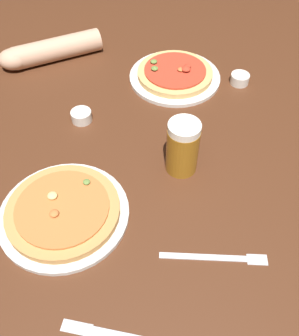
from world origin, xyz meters
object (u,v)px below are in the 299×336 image
Objects in this scene: pizza_plate_near at (63,212)px; diner_arm at (47,51)px; knife_right at (116,336)px; beer_mug_dark at (183,146)px; pizza_plate_far at (175,75)px; ramekin_butter at (240,79)px; ramekin_sauce at (81,116)px; fork_left at (216,257)px.

diner_arm is at bearing 92.21° from pizza_plate_near.
beer_mug_dark is at bearing 60.25° from knife_right.
ramekin_butter is at bearing -16.86° from pizza_plate_far.
knife_right is at bearing -110.90° from pizza_plate_far.
diner_arm is (-0.60, 0.24, 0.02)m from ramekin_butter.
knife_right is (0.02, -0.62, -0.01)m from ramekin_sauce.
ramekin_butter is 0.26× the size of fork_left.
pizza_plate_far is 4.94× the size of ramekin_sauce.
fork_left is at bearing -63.05° from ramekin_sauce.
pizza_plate_near is 0.31m from knife_right.
pizza_plate_far is at bearing 25.10° from ramekin_sauce.
pizza_plate_far is 0.85× the size of diner_arm.
ramekin_sauce is (-0.31, -0.15, -0.00)m from pizza_plate_far.
fork_left is (-0.06, -0.65, -0.01)m from pizza_plate_far.
ramekin_sauce is 0.62m from knife_right.
pizza_plate_far is 0.44m from diner_arm.
ramekin_sauce is 0.56m from fork_left.
pizza_plate_far is at bearing 163.14° from ramekin_butter.
pizza_plate_near reaches higher than ramekin_butter.
ramekin_butter reaches higher than fork_left.
fork_left is (0.25, -0.50, -0.01)m from ramekin_sauce.
ramekin_sauce reaches higher than fork_left.
fork_left is at bearing -113.75° from ramekin_butter.
beer_mug_dark is 0.71× the size of knife_right.
pizza_plate_near is 2.04× the size of beer_mug_dark.
fork_left is at bearing -87.90° from beer_mug_dark.
beer_mug_dark is at bearing -130.49° from ramekin_butter.
beer_mug_dark reaches higher than ramekin_butter.
diner_arm is at bearing 112.62° from fork_left.
beer_mug_dark is at bearing -58.88° from diner_arm.
ramekin_sauce is 1.00× the size of ramekin_butter.
ramekin_butter is 0.28× the size of knife_right.
pizza_plate_near is 5.12× the size of ramekin_sauce.
ramekin_butter is at bearing 55.13° from knife_right.
diner_arm is at bearing 96.59° from knife_right.
diner_arm reaches higher than ramekin_sauce.
pizza_plate_near is at bearing -128.52° from pizza_plate_far.
beer_mug_dark is 0.43× the size of diner_arm.
ramekin_sauce is (0.06, 0.33, -0.00)m from pizza_plate_near.
pizza_plate_far is 4.95× the size of ramekin_butter.
beer_mug_dark is 0.42m from ramekin_butter.
diner_arm reaches higher than knife_right.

